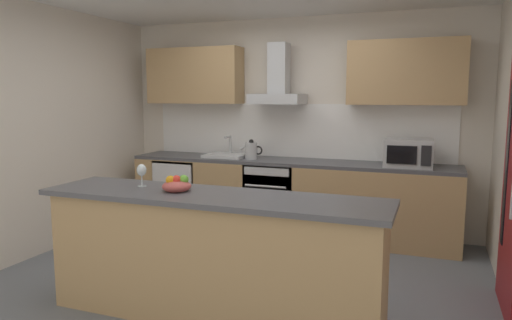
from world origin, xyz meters
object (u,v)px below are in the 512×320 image
refrigerator (183,191)px  sink (226,155)px  range_hood (278,85)px  kettle (251,150)px  oven (274,196)px  fruit_bowl (177,185)px  microwave (409,153)px  wine_glass (142,171)px

refrigerator → sink: (0.61, 0.01, 0.50)m
sink → range_hood: range_hood is taller
kettle → range_hood: (0.28, 0.16, 0.78)m
oven → fruit_bowl: size_ratio=3.64×
microwave → wine_glass: size_ratio=2.81×
oven → refrigerator: 1.24m
kettle → wine_glass: (-0.09, -2.15, 0.07)m
oven → refrigerator: oven is taller
microwave → wine_glass: microwave is taller
refrigerator → fruit_bowl: fruit_bowl is taller
range_hood → wine_glass: (-0.37, -2.32, -0.72)m
microwave → wine_glass: bearing=-131.3°
microwave → sink: size_ratio=1.00×
oven → range_hood: (-0.00, 0.13, 1.33)m
refrigerator → wine_glass: size_ratio=4.78×
refrigerator → range_hood: 1.85m
oven → microwave: (1.53, -0.03, 0.59)m
oven → wine_glass: 2.30m
sink → fruit_bowl: (0.62, -2.26, 0.07)m
kettle → wine_glass: size_ratio=1.62×
refrigerator → wine_glass: bearing=-68.2°
sink → fruit_bowl: sink is taller
kettle → wine_glass: kettle is taller
sink → wine_glass: size_ratio=2.81×
fruit_bowl → oven: bearing=89.6°
sink → range_hood: size_ratio=0.69×
wine_glass → fruit_bowl: size_ratio=0.81×
microwave → sink: 2.16m
range_hood → oven: bearing=-90.0°
refrigerator → kettle: 1.12m
refrigerator → wine_glass: 2.44m
kettle → microwave: bearing=0.2°
refrigerator → microwave: size_ratio=1.70×
range_hood → wine_glass: bearing=-99.0°
wine_glass → fruit_bowl: bearing=-9.9°
microwave → kettle: microwave is taller
kettle → refrigerator: bearing=178.2°
microwave → kettle: bearing=-179.8°
refrigerator → microwave: microwave is taller
kettle → wine_glass: 2.16m
refrigerator → wine_glass: (0.88, -2.18, 0.65)m
oven → range_hood: 1.33m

